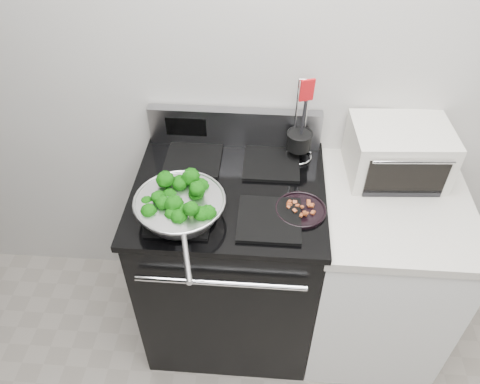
# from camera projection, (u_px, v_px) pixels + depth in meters

# --- Properties ---
(back_wall) EXTENTS (4.00, 0.02, 2.70)m
(back_wall) POSITION_uv_depth(u_px,v_px,m) (309.00, 61.00, 1.87)
(back_wall) COLOR beige
(back_wall) RESTS_ON ground
(gas_range) EXTENTS (0.79, 0.69, 1.13)m
(gas_range) POSITION_uv_depth(u_px,v_px,m) (230.00, 260.00, 2.22)
(gas_range) COLOR black
(gas_range) RESTS_ON floor
(counter) EXTENTS (0.62, 0.68, 0.92)m
(counter) POSITION_uv_depth(u_px,v_px,m) (375.00, 272.00, 2.20)
(counter) COLOR white
(counter) RESTS_ON floor
(skillet) EXTENTS (0.35, 0.54, 0.07)m
(skillet) POSITION_uv_depth(u_px,v_px,m) (180.00, 206.00, 1.75)
(skillet) COLOR silver
(skillet) RESTS_ON gas_range
(broccoli_pile) EXTENTS (0.27, 0.27, 0.09)m
(broccoli_pile) POSITION_uv_depth(u_px,v_px,m) (180.00, 202.00, 1.74)
(broccoli_pile) COLOR #042F03
(broccoli_pile) RESTS_ON skillet
(bacon_plate) EXTENTS (0.20, 0.20, 0.04)m
(bacon_plate) POSITION_uv_depth(u_px,v_px,m) (301.00, 208.00, 1.80)
(bacon_plate) COLOR black
(bacon_plate) RESTS_ON gas_range
(utensil_holder) EXTENTS (0.13, 0.13, 0.39)m
(utensil_holder) POSITION_uv_depth(u_px,v_px,m) (299.00, 145.00, 2.01)
(utensil_holder) COLOR silver
(utensil_holder) RESTS_ON gas_range
(toaster_oven) EXTENTS (0.42, 0.33, 0.23)m
(toaster_oven) POSITION_uv_depth(u_px,v_px,m) (398.00, 152.00, 1.95)
(toaster_oven) COLOR silver
(toaster_oven) RESTS_ON counter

